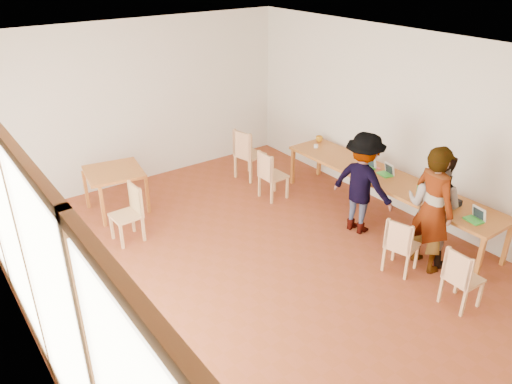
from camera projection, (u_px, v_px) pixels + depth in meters
ground at (269, 274)px, 6.97m from camera, size 8.00×8.00×0.00m
wall_back at (138, 103)px, 9.19m from camera, size 6.00×0.10×3.00m
wall_right at (421, 130)px, 7.88m from camera, size 0.10×8.00×3.00m
window_wall at (24, 254)px, 4.74m from camera, size 0.10×8.00×3.00m
ceiling at (273, 54)px, 5.62m from camera, size 6.00×8.00×0.04m
communal_table at (387, 180)px, 8.08m from camera, size 0.80×4.00×0.75m
side_table at (114, 175)px, 8.34m from camera, size 0.90×0.90×0.75m
chair_near at (460, 273)px, 6.12m from camera, size 0.41×0.41×0.44m
chair_mid at (400, 241)px, 6.78m from camera, size 0.48×0.48×0.45m
chair_far at (269, 171)px, 8.79m from camera, size 0.42×0.42×0.48m
chair_empty at (246, 150)px, 9.52m from camera, size 0.55×0.55×0.53m
chair_spare at (131, 207)px, 7.59m from camera, size 0.43×0.43×0.48m
person_near at (433, 209)px, 6.77m from camera, size 0.53×0.72×1.82m
person_mid at (433, 207)px, 7.00m from camera, size 0.76×0.90×1.65m
person_far at (363, 183)px, 7.70m from camera, size 0.77×1.14×1.64m
laptop_near at (476, 217)px, 6.79m from camera, size 0.24×0.26×0.20m
laptop_mid at (387, 172)px, 8.14m from camera, size 0.24×0.26×0.19m
laptop_far at (368, 165)px, 8.37m from camera, size 0.24×0.28×0.23m
yellow_mug at (319, 139)px, 9.50m from camera, size 0.17×0.17×0.11m
green_bottle at (418, 193)px, 7.25m from camera, size 0.07×0.07×0.28m
clear_glass at (440, 189)px, 7.59m from camera, size 0.07×0.07×0.09m
condiment_cup at (316, 146)px, 9.23m from camera, size 0.08×0.08×0.06m
pink_phone at (378, 168)px, 8.38m from camera, size 0.05×0.10×0.01m
black_pouch at (451, 201)px, 7.22m from camera, size 0.16×0.26×0.09m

